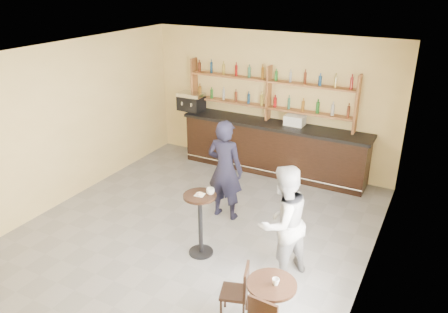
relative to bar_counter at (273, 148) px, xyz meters
The scene contains 22 objects.
floor 3.22m from the bar_counter, 94.75° to the right, with size 7.00×7.00×0.00m, color slate.
ceiling 4.09m from the bar_counter, 94.75° to the right, with size 7.00×7.00×0.00m, color white.
wall_back 1.09m from the bar_counter, 126.81° to the left, with size 7.00×7.00×0.00m, color #F4D58A.
wall_front 6.73m from the bar_counter, 92.26° to the right, with size 7.00×7.00×0.00m, color #F4D58A.
wall_left 4.64m from the bar_counter, 136.00° to the right, with size 7.00×7.00×0.00m, color #F4D58A.
wall_right 4.29m from the bar_counter, 49.00° to the right, with size 7.00×7.00×0.00m, color #F4D58A.
window_pane 5.25m from the bar_counter, 57.87° to the right, with size 2.00×2.00×0.00m, color white.
window_frame 5.25m from the bar_counter, 57.93° to the right, with size 0.04×1.70×2.10m, color black, non-canonical shape.
shelf_unit 1.26m from the bar_counter, 139.97° to the left, with size 4.00×0.26×1.40m, color brown, non-canonical shape.
liquor_bottles 1.42m from the bar_counter, 139.97° to the left, with size 3.68×0.10×1.00m, color #8C5919, non-canonical shape.
bar_counter is the anchor object (origin of this frame).
espresso_machine 2.38m from the bar_counter, behind, with size 0.63×0.40×0.45m, color black, non-canonical shape.
pastry_case 0.88m from the bar_counter, ahead, with size 0.44×0.36×0.27m, color silver, non-canonical shape.
pedestal_table 3.63m from the bar_counter, 87.23° to the right, with size 0.54×0.54×1.11m, color black, non-canonical shape.
napkin 3.67m from the bar_counter, 87.23° to the right, with size 0.15×0.15×0.00m, color white.
donut 3.68m from the bar_counter, 87.08° to the right, with size 0.11×0.11×0.04m, color #E39D53.
cup_pedestal 3.59m from the bar_counter, 84.89° to the right, with size 0.13×0.13×0.10m, color white.
man_main 2.37m from the bar_counter, 91.06° to the right, with size 0.71×0.47×1.96m, color black.
cafe_table 5.10m from the bar_counter, 68.34° to the right, with size 0.64×0.64×0.81m, color black, non-canonical shape.
cup_cafe 5.12m from the bar_counter, 67.82° to the right, with size 0.09×0.09×0.09m, color white.
chair_west 4.88m from the bar_counter, 74.14° to the right, with size 0.36×0.36×0.83m, color black, non-canonical shape.
patron_second 3.83m from the bar_counter, 66.17° to the right, with size 0.89×0.70×1.84m, color #A8A7AD.
Camera 1 is at (3.68, -5.76, 4.40)m, focal length 35.00 mm.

